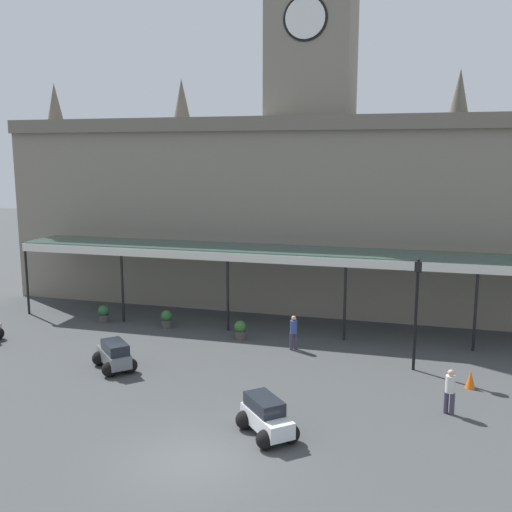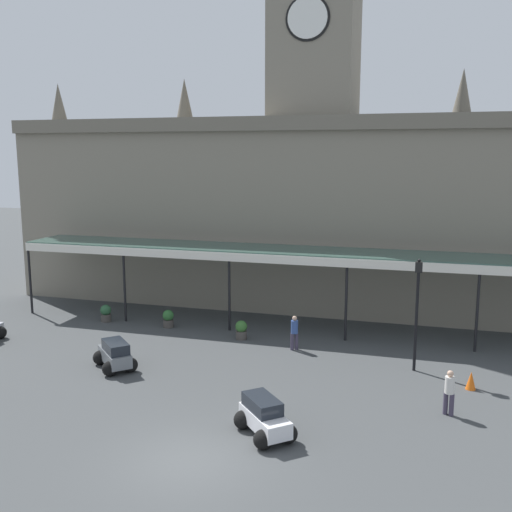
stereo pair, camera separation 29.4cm
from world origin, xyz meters
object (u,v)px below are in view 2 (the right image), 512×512
(pedestrian_crossing_forecourt, at_px, (449,391))
(planter_forecourt_centre, at_px, (106,313))
(pedestrian_near_entrance, at_px, (294,331))
(traffic_cone, at_px, (471,380))
(planter_by_canopy, at_px, (168,318))
(car_grey_estate, at_px, (115,356))
(planter_near_kerb, at_px, (241,330))
(victorian_lamppost, at_px, (417,302))
(car_white_estate, at_px, (264,419))

(pedestrian_crossing_forecourt, height_order, planter_forecourt_centre, pedestrian_crossing_forecourt)
(pedestrian_near_entrance, bearing_deg, traffic_cone, -19.24)
(planter_by_canopy, bearing_deg, car_grey_estate, -86.66)
(traffic_cone, distance_m, planter_near_kerb, 11.29)
(planter_by_canopy, bearing_deg, victorian_lamppost, -12.83)
(pedestrian_near_entrance, xyz_separation_m, planter_forecourt_centre, (-11.14, 1.75, -0.42))
(pedestrian_crossing_forecourt, relative_size, victorian_lamppost, 0.34)
(planter_forecourt_centre, bearing_deg, pedestrian_crossing_forecourt, -21.68)
(pedestrian_crossing_forecourt, bearing_deg, planter_forecourt_centre, 158.32)
(pedestrian_crossing_forecourt, height_order, victorian_lamppost, victorian_lamppost)
(car_white_estate, height_order, pedestrian_near_entrance, pedestrian_near_entrance)
(car_white_estate, bearing_deg, traffic_cone, 41.05)
(planter_near_kerb, bearing_deg, victorian_lamppost, -13.75)
(car_grey_estate, relative_size, pedestrian_near_entrance, 1.42)
(planter_forecourt_centre, bearing_deg, traffic_cone, -13.29)
(victorian_lamppost, distance_m, planter_near_kerb, 9.11)
(planter_near_kerb, bearing_deg, pedestrian_crossing_forecourt, -32.62)
(pedestrian_near_entrance, height_order, pedestrian_crossing_forecourt, same)
(pedestrian_crossing_forecourt, distance_m, planter_forecourt_centre, 19.35)
(pedestrian_near_entrance, height_order, planter_forecourt_centre, pedestrian_near_entrance)
(pedestrian_crossing_forecourt, height_order, traffic_cone, pedestrian_crossing_forecourt)
(car_grey_estate, height_order, pedestrian_crossing_forecourt, pedestrian_crossing_forecourt)
(pedestrian_near_entrance, distance_m, planter_by_canopy, 7.55)
(pedestrian_near_entrance, bearing_deg, car_grey_estate, -146.57)
(car_grey_estate, bearing_deg, pedestrian_crossing_forecourt, -3.28)
(victorian_lamppost, distance_m, traffic_cone, 3.79)
(pedestrian_near_entrance, height_order, planter_by_canopy, pedestrian_near_entrance)
(traffic_cone, bearing_deg, car_white_estate, -138.95)
(car_white_estate, distance_m, pedestrian_near_entrance, 8.76)
(victorian_lamppost, height_order, planter_near_kerb, victorian_lamppost)
(car_grey_estate, xyz_separation_m, pedestrian_near_entrance, (6.97, 4.60, 0.34))
(planter_by_canopy, bearing_deg, planter_near_kerb, -11.03)
(traffic_cone, bearing_deg, car_grey_estate, -172.71)
(victorian_lamppost, bearing_deg, pedestrian_near_entrance, 167.62)
(car_white_estate, bearing_deg, planter_near_kerb, 111.80)
(car_white_estate, distance_m, planter_forecourt_centre, 15.95)
(victorian_lamppost, bearing_deg, car_white_estate, -121.96)
(traffic_cone, bearing_deg, victorian_lamppost, 145.97)
(pedestrian_crossing_forecourt, height_order, planter_near_kerb, pedestrian_crossing_forecourt)
(planter_near_kerb, xyz_separation_m, planter_forecourt_centre, (-8.21, 0.90, 0.00))
(car_grey_estate, distance_m, car_white_estate, 8.87)
(pedestrian_near_entrance, xyz_separation_m, planter_near_kerb, (-2.93, 0.86, -0.42))
(car_grey_estate, xyz_separation_m, car_white_estate, (7.86, -4.11, 0.00))
(car_grey_estate, bearing_deg, car_white_estate, -27.56)
(car_grey_estate, distance_m, planter_forecourt_centre, 7.60)
(car_grey_estate, relative_size, planter_by_canopy, 2.47)
(car_grey_estate, xyz_separation_m, pedestrian_crossing_forecourt, (13.81, -0.79, 0.34))
(car_grey_estate, relative_size, planter_near_kerb, 2.47)
(traffic_cone, height_order, planter_by_canopy, planter_by_canopy)
(planter_forecourt_centre, bearing_deg, planter_near_kerb, -6.23)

